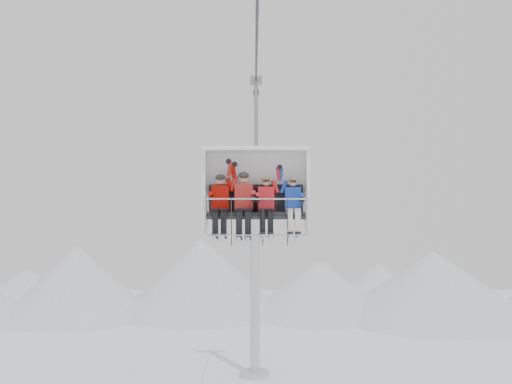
{
  "coord_description": "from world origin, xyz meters",
  "views": [
    {
      "loc": [
        -0.05,
        -16.12,
        10.19
      ],
      "look_at": [
        0.0,
        0.0,
        10.5
      ],
      "focal_mm": 45.0,
      "sensor_mm": 36.0,
      "label": 1
    }
  ],
  "objects_px": {
    "skier_far_right": "(293,204)",
    "skier_center_right": "(266,204)",
    "skier_center_left": "(244,202)",
    "skier_far_left": "(220,203)",
    "lift_tower_right": "(255,278)",
    "chairlift_carrier": "(256,183)"
  },
  "relations": [
    {
      "from": "lift_tower_right",
      "to": "skier_center_right",
      "type": "bearing_deg",
      "value": -89.35
    },
    {
      "from": "skier_center_left",
      "to": "skier_center_right",
      "type": "bearing_deg",
      "value": -1.24
    },
    {
      "from": "skier_far_left",
      "to": "skier_center_left",
      "type": "xyz_separation_m",
      "value": [
        0.58,
        0.01,
        0.02
      ]
    },
    {
      "from": "skier_far_left",
      "to": "lift_tower_right",
      "type": "bearing_deg",
      "value": 87.72
    },
    {
      "from": "chairlift_carrier",
      "to": "skier_far_right",
      "type": "height_order",
      "value": "chairlift_carrier"
    },
    {
      "from": "skier_far_left",
      "to": "skier_center_right",
      "type": "bearing_deg",
      "value": -0.31
    },
    {
      "from": "skier_far_left",
      "to": "skier_center_right",
      "type": "distance_m",
      "value": 1.14
    },
    {
      "from": "chairlift_carrier",
      "to": "skier_center_right",
      "type": "distance_m",
      "value": 0.66
    },
    {
      "from": "skier_far_right",
      "to": "skier_center_right",
      "type": "bearing_deg",
      "value": 179.81
    },
    {
      "from": "lift_tower_right",
      "to": "chairlift_carrier",
      "type": "distance_m",
      "value": 22.53
    },
    {
      "from": "skier_center_left",
      "to": "skier_far_right",
      "type": "bearing_deg",
      "value": -0.67
    },
    {
      "from": "lift_tower_right",
      "to": "skier_center_left",
      "type": "bearing_deg",
      "value": -90.78
    },
    {
      "from": "skier_far_left",
      "to": "skier_center_right",
      "type": "xyz_separation_m",
      "value": [
        1.14,
        -0.01,
        -0.02
      ]
    },
    {
      "from": "chairlift_carrier",
      "to": "skier_center_left",
      "type": "height_order",
      "value": "chairlift_carrier"
    },
    {
      "from": "skier_center_right",
      "to": "skier_far_left",
      "type": "bearing_deg",
      "value": 179.69
    },
    {
      "from": "skier_far_left",
      "to": "skier_far_right",
      "type": "relative_size",
      "value": 1.0
    },
    {
      "from": "skier_far_left",
      "to": "skier_far_right",
      "type": "bearing_deg",
      "value": -0.27
    },
    {
      "from": "lift_tower_right",
      "to": "skier_far_left",
      "type": "height_order",
      "value": "lift_tower_right"
    },
    {
      "from": "skier_center_right",
      "to": "skier_far_right",
      "type": "bearing_deg",
      "value": -0.19
    },
    {
      "from": "chairlift_carrier",
      "to": "skier_far_left",
      "type": "bearing_deg",
      "value": -160.75
    },
    {
      "from": "lift_tower_right",
      "to": "skier_center_left",
      "type": "height_order",
      "value": "lift_tower_right"
    },
    {
      "from": "chairlift_carrier",
      "to": "skier_far_left",
      "type": "relative_size",
      "value": 2.35
    }
  ]
}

